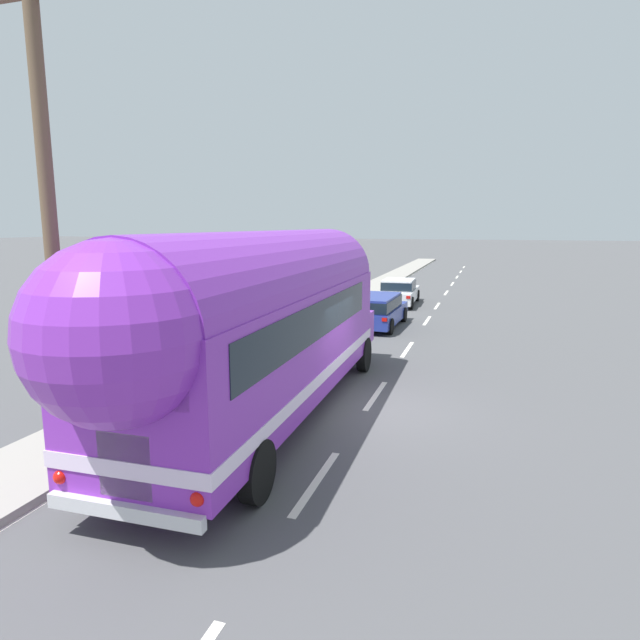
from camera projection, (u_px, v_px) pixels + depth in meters
name	position (u px, v px, depth m)	size (l,w,h in m)	color
ground_plane	(367.00, 409.00, 12.59)	(300.00, 300.00, 0.00)	#4C4C4F
lane_markings	(371.00, 316.00, 25.46)	(3.95, 80.00, 0.01)	silver
sidewalk_slab	(308.00, 322.00, 23.41)	(2.09, 90.00, 0.15)	gray
utility_pole	(49.00, 214.00, 8.70)	(1.80, 0.24, 8.50)	brown
painted_bus	(260.00, 320.00, 11.11)	(2.76, 12.45, 4.12)	purple
car_lead	(376.00, 309.00, 22.41)	(2.02, 4.45, 1.37)	navy
car_second	(399.00, 291.00, 28.89)	(2.00, 4.58, 1.37)	white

